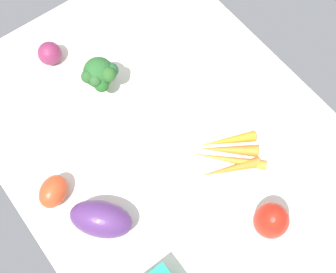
# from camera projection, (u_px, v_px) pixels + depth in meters

# --- Properties ---
(tablecloth) EXTENTS (1.04, 0.76, 0.02)m
(tablecloth) POSITION_uv_depth(u_px,v_px,m) (168.00, 142.00, 1.10)
(tablecloth) COLOR silver
(tablecloth) RESTS_ON ground
(roma_tomato) EXTENTS (0.09, 0.10, 0.06)m
(roma_tomato) POSITION_uv_depth(u_px,v_px,m) (53.00, 191.00, 1.00)
(roma_tomato) COLOR #D94723
(roma_tomato) RESTS_ON tablecloth
(bell_pepper_red) EXTENTS (0.08, 0.08, 0.10)m
(bell_pepper_red) POSITION_uv_depth(u_px,v_px,m) (271.00, 221.00, 0.95)
(bell_pepper_red) COLOR red
(bell_pepper_red) RESTS_ON tablecloth
(red_onion_near_basket) EXTENTS (0.06, 0.06, 0.06)m
(red_onion_near_basket) POSITION_uv_depth(u_px,v_px,m) (50.00, 53.00, 1.16)
(red_onion_near_basket) COLOR #82284E
(red_onion_near_basket) RESTS_ON tablecloth
(eggplant) EXTENTS (0.16, 0.15, 0.08)m
(eggplant) POSITION_uv_depth(u_px,v_px,m) (101.00, 219.00, 0.97)
(eggplant) COLOR #562F6F
(eggplant) RESTS_ON tablecloth
(broccoli_head) EXTENTS (0.09, 0.09, 0.11)m
(broccoli_head) POSITION_uv_depth(u_px,v_px,m) (100.00, 74.00, 1.09)
(broccoli_head) COLOR #A3C87B
(broccoli_head) RESTS_ON tablecloth
(carrot_bunch) EXTENTS (0.15, 0.18, 0.03)m
(carrot_bunch) POSITION_uv_depth(u_px,v_px,m) (229.00, 154.00, 1.06)
(carrot_bunch) COLOR orange
(carrot_bunch) RESTS_ON tablecloth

